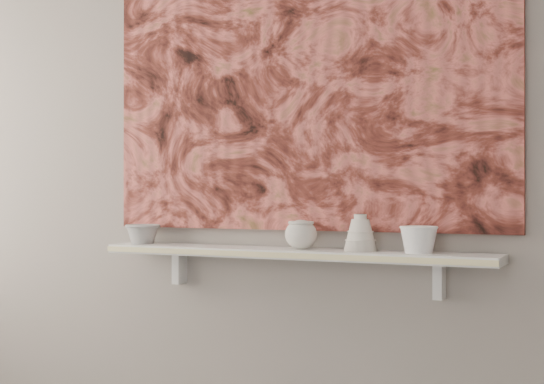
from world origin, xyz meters
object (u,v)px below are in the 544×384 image
Objects in this scene: bowl_grey at (143,234)px; bell_vessel at (360,233)px; painting at (301,73)px; shelf at (291,253)px; bowl_white at (419,239)px; cup_cream at (301,235)px.

bell_vessel is at bearing 0.00° from bowl_grey.
painting reaches higher than bell_vessel.
painting is (0.00, 0.08, 0.62)m from shelf.
bell_vessel is (0.25, 0.00, 0.08)m from shelf.
painting is at bearing 169.65° from bowl_white.
shelf is 10.62× the size of bowl_grey.
painting reaches higher than shelf.
cup_cream is at bearing -65.70° from painting.
cup_cream is (0.65, 0.00, 0.01)m from bowl_grey.
painting is 12.36× the size of bell_vessel.
shelf is 0.93× the size of painting.
bell_vessel is at bearing -18.03° from painting.
bowl_grey is at bearing 180.00° from bell_vessel.
bowl_grey is 1.21× the size of cup_cream.
painting is 13.82× the size of cup_cream.
bowl_grey is at bearing 180.00° from cup_cream.
bowl_white is (1.05, 0.00, 0.01)m from bowl_grey.
bell_vessel is (0.86, 0.00, 0.02)m from bowl_grey.
painting reaches higher than bowl_white.
cup_cream is at bearing 180.00° from bell_vessel.
bowl_grey is at bearing 180.00° from shelf.
bowl_grey is at bearing -172.50° from painting.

